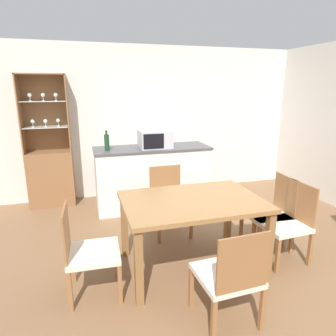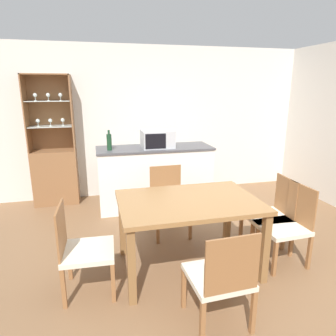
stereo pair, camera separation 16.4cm
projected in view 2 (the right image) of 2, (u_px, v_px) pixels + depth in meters
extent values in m
plane|color=brown|center=(214.00, 269.00, 3.16)|extent=(18.00, 18.00, 0.00)
cube|color=silver|center=(160.00, 122.00, 5.30)|extent=(6.80, 0.06, 2.55)
cube|color=white|center=(155.00, 178.00, 4.76)|extent=(1.75, 0.61, 0.94)
cube|color=#4C4C51|center=(155.00, 148.00, 4.64)|extent=(1.78, 0.64, 0.03)
cube|color=brown|center=(56.00, 177.00, 4.91)|extent=(0.69, 0.37, 0.88)
cube|color=brown|center=(51.00, 113.00, 4.80)|extent=(0.69, 0.02, 1.17)
cube|color=brown|center=(26.00, 114.00, 4.56)|extent=(0.02, 0.37, 1.17)
cube|color=brown|center=(72.00, 113.00, 4.72)|extent=(0.02, 0.37, 1.17)
cube|color=brown|center=(46.00, 74.00, 4.49)|extent=(0.69, 0.37, 0.02)
cube|color=silver|center=(51.00, 126.00, 4.69)|extent=(0.65, 0.32, 0.01)
cube|color=silver|center=(48.00, 101.00, 4.59)|extent=(0.65, 0.32, 0.01)
cylinder|color=silver|center=(38.00, 126.00, 4.65)|extent=(0.04, 0.04, 0.01)
cylinder|color=silver|center=(38.00, 124.00, 4.64)|extent=(0.01, 0.01, 0.06)
sphere|color=silver|center=(38.00, 121.00, 4.62)|extent=(0.06, 0.06, 0.06)
cylinder|color=silver|center=(36.00, 101.00, 4.55)|extent=(0.04, 0.04, 0.01)
cylinder|color=silver|center=(35.00, 98.00, 4.55)|extent=(0.01, 0.01, 0.06)
sphere|color=silver|center=(35.00, 95.00, 4.53)|extent=(0.06, 0.06, 0.06)
cylinder|color=silver|center=(51.00, 126.00, 4.69)|extent=(0.04, 0.04, 0.01)
cylinder|color=silver|center=(51.00, 124.00, 4.68)|extent=(0.01, 0.01, 0.06)
sphere|color=silver|center=(50.00, 121.00, 4.67)|extent=(0.06, 0.06, 0.06)
cylinder|color=silver|center=(49.00, 100.00, 4.62)|extent=(0.04, 0.04, 0.01)
cylinder|color=silver|center=(48.00, 98.00, 4.61)|extent=(0.01, 0.01, 0.06)
sphere|color=silver|center=(48.00, 95.00, 4.60)|extent=(0.06, 0.06, 0.06)
cylinder|color=silver|center=(63.00, 125.00, 4.76)|extent=(0.04, 0.04, 0.01)
cylinder|color=silver|center=(63.00, 123.00, 4.75)|extent=(0.01, 0.01, 0.06)
sphere|color=silver|center=(63.00, 120.00, 4.74)|extent=(0.06, 0.06, 0.06)
cylinder|color=silver|center=(61.00, 100.00, 4.64)|extent=(0.04, 0.04, 0.01)
cylinder|color=silver|center=(61.00, 98.00, 4.63)|extent=(0.01, 0.01, 0.06)
sphere|color=silver|center=(60.00, 95.00, 4.62)|extent=(0.06, 0.06, 0.06)
cube|color=olive|center=(189.00, 202.00, 3.02)|extent=(1.40, 0.96, 0.04)
cube|color=olive|center=(132.00, 267.00, 2.58)|extent=(0.07, 0.07, 0.72)
cube|color=olive|center=(265.00, 249.00, 2.87)|extent=(0.07, 0.07, 0.72)
cube|color=olive|center=(122.00, 225.00, 3.37)|extent=(0.07, 0.07, 0.72)
cube|color=olive|center=(228.00, 214.00, 3.66)|extent=(0.07, 0.07, 0.72)
cube|color=beige|center=(281.00, 228.00, 3.20)|extent=(0.48, 0.48, 0.05)
cube|color=#936038|center=(301.00, 205.00, 3.20)|extent=(0.04, 0.42, 0.44)
cube|color=#936038|center=(275.00, 259.00, 3.01)|extent=(0.04, 0.04, 0.38)
cube|color=#936038|center=(252.00, 239.00, 3.39)|extent=(0.04, 0.04, 0.38)
cube|color=#936038|center=(309.00, 253.00, 3.12)|extent=(0.04, 0.04, 0.38)
cube|color=#936038|center=(283.00, 234.00, 3.51)|extent=(0.04, 0.04, 0.38)
cube|color=beige|center=(267.00, 217.00, 3.47)|extent=(0.48, 0.48, 0.05)
cube|color=#936038|center=(286.00, 196.00, 3.45)|extent=(0.04, 0.42, 0.44)
cube|color=#936038|center=(257.00, 244.00, 3.29)|extent=(0.04, 0.04, 0.38)
cube|color=#936038|center=(241.00, 227.00, 3.69)|extent=(0.04, 0.04, 0.38)
cube|color=#936038|center=(291.00, 240.00, 3.37)|extent=(0.04, 0.04, 0.38)
cube|color=#936038|center=(272.00, 224.00, 3.77)|extent=(0.04, 0.04, 0.38)
cube|color=beige|center=(170.00, 205.00, 3.84)|extent=(0.47, 0.47, 0.05)
cube|color=#936038|center=(165.00, 182.00, 3.99)|extent=(0.42, 0.03, 0.44)
cube|color=#936038|center=(190.00, 225.00, 3.76)|extent=(0.04, 0.04, 0.38)
cube|color=#936038|center=(158.00, 229.00, 3.65)|extent=(0.04, 0.04, 0.38)
cube|color=#936038|center=(180.00, 212.00, 4.15)|extent=(0.04, 0.04, 0.38)
cube|color=#936038|center=(151.00, 215.00, 4.04)|extent=(0.04, 0.04, 0.38)
cube|color=beige|center=(89.00, 251.00, 2.74)|extent=(0.48, 0.48, 0.05)
cube|color=#936038|center=(61.00, 229.00, 2.64)|extent=(0.04, 0.42, 0.44)
cube|color=#936038|center=(113.00, 257.00, 3.04)|extent=(0.04, 0.04, 0.38)
cube|color=#936038|center=(113.00, 283.00, 2.64)|extent=(0.04, 0.04, 0.38)
cube|color=#936038|center=(70.00, 262.00, 2.96)|extent=(0.04, 0.04, 0.38)
cube|color=#936038|center=(64.00, 289.00, 2.56)|extent=(0.04, 0.04, 0.38)
cube|color=beige|center=(218.00, 277.00, 2.38)|extent=(0.48, 0.48, 0.05)
cube|color=#936038|center=(233.00, 265.00, 2.11)|extent=(0.42, 0.04, 0.44)
cube|color=#936038|center=(184.00, 288.00, 2.57)|extent=(0.04, 0.04, 0.38)
cube|color=#936038|center=(228.00, 280.00, 2.68)|extent=(0.04, 0.04, 0.38)
cube|color=#936038|center=(202.00, 324.00, 2.18)|extent=(0.04, 0.04, 0.38)
cube|color=#936038|center=(253.00, 312.00, 2.29)|extent=(0.04, 0.04, 0.38)
cube|color=#B7BABF|center=(157.00, 139.00, 4.58)|extent=(0.48, 0.39, 0.26)
cube|color=black|center=(156.00, 141.00, 4.38)|extent=(0.31, 0.01, 0.22)
cylinder|color=#193D23|center=(109.00, 142.00, 4.38)|extent=(0.07, 0.07, 0.24)
cylinder|color=#193D23|center=(109.00, 132.00, 4.34)|extent=(0.03, 0.03, 0.06)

